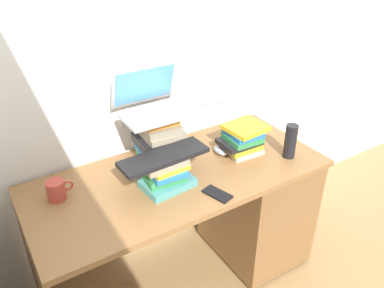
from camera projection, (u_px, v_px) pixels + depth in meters
The scene contains 12 objects.
ground_plane at pixel (181, 276), 2.33m from camera, with size 6.00×6.00×0.00m, color #9E7A4C.
wall_back at pixel (140, 45), 1.95m from camera, with size 6.00×0.06×2.60m.
desk at pixel (239, 203), 2.28m from camera, with size 1.50×0.67×0.74m.
book_stack_tall at pixel (160, 141), 1.97m from camera, with size 0.22×0.21×0.28m.
book_stack_keyboard_riser at pixel (165, 173), 1.83m from camera, with size 0.25×0.19×0.15m.
book_stack_side at pixel (243, 139), 2.09m from camera, with size 0.24×0.20×0.16m.
laptop at pixel (152, 102), 1.91m from camera, with size 0.34×0.28×0.21m.
keyboard at pixel (164, 157), 1.79m from camera, with size 0.42×0.14×0.02m, color black.
computer_mouse at pixel (221, 150), 2.11m from camera, with size 0.06×0.10×0.04m, color #A5A8AD.
mug at pixel (56, 190), 1.76m from camera, with size 0.12×0.08×0.09m.
water_bottle at pixel (290, 141), 2.05m from camera, with size 0.06×0.06×0.19m, color black.
cell_phone at pixel (217, 194), 1.80m from camera, with size 0.07×0.14×0.01m, color black.
Camera 1 is at (-0.80, -1.40, 1.85)m, focal length 36.60 mm.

